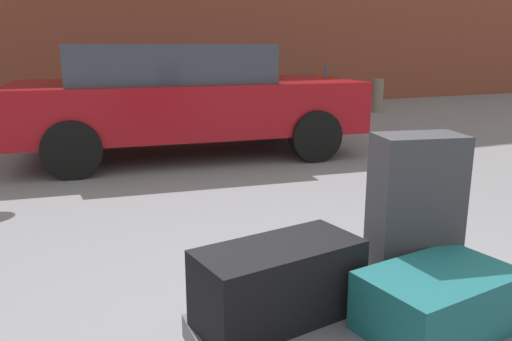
% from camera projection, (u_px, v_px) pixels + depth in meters
% --- Properties ---
extents(luggage_cart, '(1.37, 0.71, 0.34)m').
position_uv_depth(luggage_cart, '(371.00, 338.00, 2.05)').
color(luggage_cart, '#4C4C51').
rests_on(luggage_cart, ground_plane).
extents(suitcase_charcoal_front_left, '(0.41, 0.29, 0.71)m').
position_uv_depth(suitcase_charcoal_front_left, '(414.00, 214.00, 2.24)').
color(suitcase_charcoal_front_left, '#2D2D33').
rests_on(suitcase_charcoal_front_left, luggage_cart).
extents(suitcase_teal_center, '(0.64, 0.45, 0.24)m').
position_uv_depth(suitcase_teal_center, '(438.00, 301.00, 1.96)').
color(suitcase_teal_center, '#144C51').
rests_on(suitcase_teal_center, luggage_cart).
extents(duffel_bag_black_stacked_top, '(0.71, 0.41, 0.31)m').
position_uv_depth(duffel_bag_black_stacked_top, '(279.00, 282.00, 2.03)').
color(duffel_bag_black_stacked_top, black).
rests_on(duffel_bag_black_stacked_top, luggage_cart).
extents(parked_car, '(4.45, 2.24, 1.42)m').
position_uv_depth(parked_car, '(183.00, 97.00, 6.55)').
color(parked_car, maroon).
rests_on(parked_car, ground_plane).
extents(bicycle_leaning, '(1.73, 0.47, 0.96)m').
position_uv_depth(bicycle_leaning, '(311.00, 93.00, 11.36)').
color(bicycle_leaning, black).
rests_on(bicycle_leaning, ground_plane).
extents(bollard_kerb_near, '(0.23, 0.23, 0.70)m').
position_uv_depth(bollard_kerb_near, '(248.00, 101.00, 9.78)').
color(bollard_kerb_near, '#72665B').
rests_on(bollard_kerb_near, ground_plane).
extents(bollard_kerb_mid, '(0.23, 0.23, 0.70)m').
position_uv_depth(bollard_kerb_mid, '(308.00, 99.00, 10.26)').
color(bollard_kerb_mid, '#72665B').
rests_on(bollard_kerb_mid, ground_plane).
extents(bollard_kerb_far, '(0.23, 0.23, 0.70)m').
position_uv_depth(bollard_kerb_far, '(378.00, 96.00, 10.89)').
color(bollard_kerb_far, '#72665B').
rests_on(bollard_kerb_far, ground_plane).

